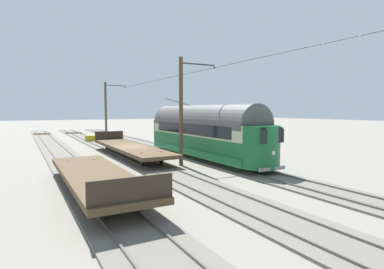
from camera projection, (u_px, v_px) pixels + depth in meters
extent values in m
plane|color=gray|center=(131.00, 158.00, 25.22)|extent=(220.00, 220.00, 0.00)
cube|color=#666059|center=(184.00, 154.00, 27.53)|extent=(2.80, 80.00, 0.10)
cube|color=#59544C|center=(176.00, 153.00, 27.18)|extent=(0.07, 80.00, 0.08)
cube|color=#59544C|center=(191.00, 152.00, 27.87)|extent=(0.07, 80.00, 0.08)
cube|color=#47331E|center=(101.00, 132.00, 55.44)|extent=(2.50, 0.24, 0.08)
cube|color=#47331E|center=(102.00, 132.00, 54.87)|extent=(2.50, 0.24, 0.08)
cube|color=#47331E|center=(103.00, 132.00, 54.30)|extent=(2.50, 0.24, 0.08)
cube|color=#47331E|center=(104.00, 132.00, 53.74)|extent=(2.50, 0.24, 0.08)
cube|color=#47331E|center=(105.00, 132.00, 53.17)|extent=(2.50, 0.24, 0.08)
cube|color=#666059|center=(131.00, 158.00, 25.22)|extent=(2.80, 80.00, 0.10)
cube|color=#59544C|center=(123.00, 157.00, 24.86)|extent=(0.07, 80.00, 0.08)
cube|color=#59544C|center=(140.00, 156.00, 25.56)|extent=(0.07, 80.00, 0.08)
cube|color=#47331E|center=(73.00, 132.00, 53.12)|extent=(2.50, 0.24, 0.08)
cube|color=#47331E|center=(73.00, 133.00, 52.56)|extent=(2.50, 0.24, 0.08)
cube|color=#47331E|center=(74.00, 133.00, 51.99)|extent=(2.50, 0.24, 0.08)
cube|color=#47331E|center=(74.00, 133.00, 51.42)|extent=(2.50, 0.24, 0.08)
cube|color=#47331E|center=(75.00, 133.00, 50.86)|extent=(2.50, 0.24, 0.08)
cube|color=#666059|center=(69.00, 162.00, 22.91)|extent=(2.80, 80.00, 0.10)
cube|color=#59544C|center=(58.00, 162.00, 22.55)|extent=(0.07, 80.00, 0.08)
cube|color=#59544C|center=(79.00, 160.00, 23.25)|extent=(0.07, 80.00, 0.08)
cube|color=#47331E|center=(42.00, 133.00, 50.81)|extent=(2.50, 0.24, 0.08)
cube|color=#47331E|center=(42.00, 134.00, 50.25)|extent=(2.50, 0.24, 0.08)
cube|color=#47331E|center=(42.00, 134.00, 49.68)|extent=(2.50, 0.24, 0.08)
cube|color=#47331E|center=(42.00, 134.00, 49.11)|extent=(2.50, 0.24, 0.08)
cube|color=#47331E|center=(43.00, 135.00, 48.54)|extent=(2.50, 0.24, 0.08)
cube|color=#196033|center=(202.00, 150.00, 24.73)|extent=(2.65, 13.52, 0.55)
cube|color=#196033|center=(202.00, 141.00, 24.68)|extent=(2.55, 13.52, 0.95)
cube|color=#B7C699|center=(202.00, 128.00, 24.60)|extent=(2.55, 13.52, 1.05)
cylinder|color=#4C4C4C|center=(202.00, 122.00, 24.56)|extent=(2.65, 13.25, 2.65)
cylinder|color=#196033|center=(259.00, 146.00, 18.80)|extent=(2.55, 2.55, 2.55)
cylinder|color=#196033|center=(167.00, 133.00, 30.51)|extent=(2.55, 2.55, 2.55)
cube|color=black|center=(272.00, 131.00, 17.74)|extent=(1.63, 0.08, 0.36)
cube|color=black|center=(273.00, 136.00, 17.73)|extent=(1.73, 0.06, 0.80)
cube|color=black|center=(188.00, 129.00, 23.97)|extent=(0.04, 11.36, 0.80)
cube|color=black|center=(216.00, 128.00, 25.22)|extent=(0.04, 11.36, 0.80)
cylinder|color=silver|center=(273.00, 153.00, 17.72)|extent=(0.24, 0.06, 0.24)
cube|color=gray|center=(272.00, 169.00, 17.85)|extent=(1.94, 0.12, 0.20)
cylinder|color=black|center=(177.00, 102.00, 28.35)|extent=(0.07, 4.96, 0.81)
cylinder|color=black|center=(226.00, 160.00, 20.63)|extent=(0.10, 0.76, 0.76)
cylinder|color=black|center=(243.00, 159.00, 21.32)|extent=(0.10, 0.76, 0.76)
cylinder|color=black|center=(171.00, 147.00, 28.17)|extent=(0.10, 0.76, 0.76)
cylinder|color=black|center=(185.00, 146.00, 28.87)|extent=(0.10, 0.76, 0.76)
cube|color=brown|center=(130.00, 147.00, 25.49)|extent=(2.80, 13.67, 0.25)
cube|color=#33281E|center=(109.00, 135.00, 31.24)|extent=(2.80, 0.10, 0.80)
cylinder|color=black|center=(122.00, 144.00, 30.03)|extent=(0.10, 0.84, 0.84)
cylinder|color=black|center=(107.00, 145.00, 29.34)|extent=(0.10, 0.84, 0.84)
cylinder|color=black|center=(161.00, 157.00, 21.68)|extent=(0.10, 0.84, 0.84)
cylinder|color=black|center=(141.00, 159.00, 20.99)|extent=(0.10, 0.84, 0.84)
cube|color=brown|center=(96.00, 175.00, 14.58)|extent=(2.80, 11.20, 0.25)
cube|color=#33281E|center=(132.00, 189.00, 9.83)|extent=(2.80, 0.10, 0.80)
cylinder|color=black|center=(99.00, 205.00, 10.83)|extent=(0.10, 0.84, 0.84)
cylinder|color=black|center=(138.00, 199.00, 11.53)|extent=(0.10, 0.84, 0.84)
cylinder|color=black|center=(68.00, 168.00, 17.67)|extent=(0.10, 0.84, 0.84)
cylinder|color=black|center=(94.00, 166.00, 18.36)|extent=(0.10, 0.84, 0.84)
cylinder|color=#4C3D28|center=(106.00, 111.00, 40.52)|extent=(0.28, 0.28, 7.55)
cylinder|color=#2D2D2D|center=(116.00, 86.00, 40.93)|extent=(2.75, 0.10, 0.10)
sphere|color=#334733|center=(126.00, 87.00, 41.60)|extent=(0.16, 0.16, 0.16)
cylinder|color=#4C3D28|center=(181.00, 112.00, 21.64)|extent=(0.28, 0.28, 7.55)
cylinder|color=#2D2D2D|center=(198.00, 64.00, 22.04)|extent=(2.75, 0.10, 0.10)
sphere|color=#334733|center=(214.00, 68.00, 22.72)|extent=(0.16, 0.16, 0.16)
cylinder|color=black|center=(214.00, 68.00, 22.72)|extent=(0.03, 47.30, 0.03)
cylinder|color=black|center=(116.00, 86.00, 40.93)|extent=(2.75, 0.02, 0.02)
cube|color=#B2A519|center=(93.00, 139.00, 38.42)|extent=(1.80, 0.60, 0.80)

